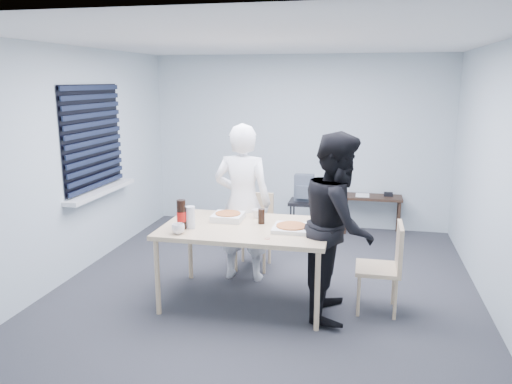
% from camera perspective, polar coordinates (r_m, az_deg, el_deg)
% --- Properties ---
extents(room, '(5.00, 5.00, 5.00)m').
position_cam_1_polar(room, '(6.36, -17.85, 5.00)').
color(room, '#313136').
rests_on(room, ground).
extents(dining_table, '(1.65, 1.04, 0.80)m').
position_cam_1_polar(dining_table, '(4.99, -1.15, -4.56)').
color(dining_table, tan).
rests_on(dining_table, ground).
extents(chair_far, '(0.42, 0.42, 0.89)m').
position_cam_1_polar(chair_far, '(6.05, -0.15, -3.76)').
color(chair_far, tan).
rests_on(chair_far, ground).
extents(chair_right, '(0.42, 0.42, 0.89)m').
position_cam_1_polar(chair_right, '(5.02, 14.77, -7.70)').
color(chair_right, tan).
rests_on(chair_right, ground).
extents(person_white, '(0.65, 0.42, 1.77)m').
position_cam_1_polar(person_white, '(5.56, -1.53, -1.25)').
color(person_white, white).
rests_on(person_white, ground).
extents(person_black, '(0.47, 0.86, 1.77)m').
position_cam_1_polar(person_black, '(4.77, 9.37, -3.78)').
color(person_black, black).
rests_on(person_black, ground).
extents(side_table, '(0.84, 0.37, 0.56)m').
position_cam_1_polar(side_table, '(7.53, 13.18, -1.05)').
color(side_table, '#37261A').
rests_on(side_table, ground).
extents(stool, '(0.40, 0.40, 0.56)m').
position_cam_1_polar(stool, '(7.11, 5.46, -1.84)').
color(stool, black).
rests_on(stool, ground).
extents(backpack, '(0.27, 0.20, 0.38)m').
position_cam_1_polar(backpack, '(7.03, 5.50, 0.44)').
color(backpack, slate).
rests_on(backpack, stool).
extents(pizza_box_a, '(0.31, 0.31, 0.08)m').
position_cam_1_polar(pizza_box_a, '(5.19, -3.22, -2.81)').
color(pizza_box_a, white).
rests_on(pizza_box_a, dining_table).
extents(pizza_box_b, '(0.35, 0.35, 0.05)m').
position_cam_1_polar(pizza_box_b, '(4.85, 4.09, -4.09)').
color(pizza_box_b, white).
rests_on(pizza_box_b, dining_table).
extents(mug_a, '(0.17, 0.17, 0.10)m').
position_cam_1_polar(mug_a, '(4.78, -8.88, -4.18)').
color(mug_a, white).
rests_on(mug_a, dining_table).
extents(mug_b, '(0.10, 0.10, 0.09)m').
position_cam_1_polar(mug_b, '(5.26, 0.07, -2.47)').
color(mug_b, white).
rests_on(mug_b, dining_table).
extents(cola_glass, '(0.07, 0.07, 0.15)m').
position_cam_1_polar(cola_glass, '(5.04, 0.62, -2.80)').
color(cola_glass, black).
rests_on(cola_glass, dining_table).
extents(soda_bottle, '(0.09, 0.09, 0.29)m').
position_cam_1_polar(soda_bottle, '(4.90, -8.52, -2.63)').
color(soda_bottle, black).
rests_on(soda_bottle, dining_table).
extents(plastic_cups, '(0.11, 0.11, 0.22)m').
position_cam_1_polar(plastic_cups, '(4.92, -7.50, -2.89)').
color(plastic_cups, silver).
rests_on(plastic_cups, dining_table).
extents(rubber_band, '(0.06, 0.06, 0.00)m').
position_cam_1_polar(rubber_band, '(4.59, 1.31, -5.35)').
color(rubber_band, red).
rests_on(rubber_band, dining_table).
extents(papers, '(0.22, 0.28, 0.00)m').
position_cam_1_polar(papers, '(7.53, 12.07, -0.36)').
color(papers, white).
rests_on(papers, side_table).
extents(black_box, '(0.15, 0.13, 0.05)m').
position_cam_1_polar(black_box, '(7.56, 14.88, -0.26)').
color(black_box, black).
rests_on(black_box, side_table).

